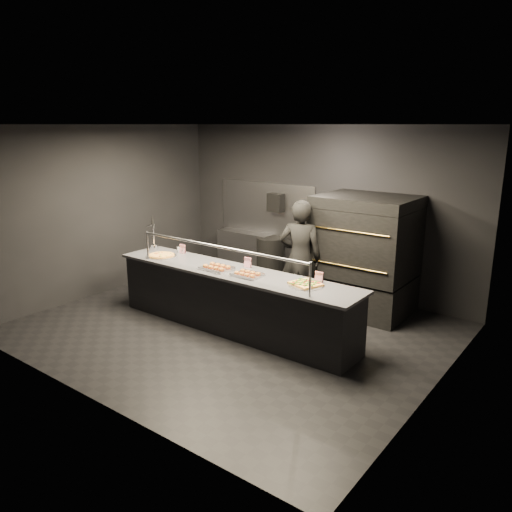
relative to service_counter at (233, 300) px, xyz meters
The scene contains 15 objects.
room 1.03m from the service_counter, 115.57° to the left, with size 6.04×6.00×3.00m.
service_counter is the anchor object (origin of this frame).
pizza_oven 2.30m from the service_counter, 57.73° to the left, with size 1.50×1.23×1.91m.
prep_shelf 2.82m from the service_counter, 124.59° to the left, with size 1.20×0.35×0.90m, color #99999E.
towel_dispenser 2.78m from the service_counter, 110.63° to the left, with size 0.30×0.20×0.35m, color black.
fire_extinguisher 2.50m from the service_counter, 98.30° to the left, with size 0.14×0.14×0.51m.
beer_tap 2.01m from the service_counter, behind, with size 0.15×0.22×0.60m.
round_pizza 1.53m from the service_counter, behind, with size 0.50×0.50×0.03m.
slider_tray_a 0.54m from the service_counter, 158.35° to the right, with size 0.51×0.42×0.07m.
slider_tray_b 0.59m from the service_counter, 12.97° to the right, with size 0.42×0.32×0.06m.
square_pizza 1.31m from the service_counter, ahead, with size 0.48×0.48×0.05m.
condiment_jar 1.49m from the service_counter, 168.44° to the left, with size 0.14×0.06×0.09m.
tent_cards 0.60m from the service_counter, 87.24° to the left, with size 2.73×0.04×0.15m.
trash_bin 2.40m from the service_counter, 112.06° to the left, with size 0.54×0.54×0.89m, color black.
worker 1.32m from the service_counter, 68.87° to the left, with size 0.68×0.45×1.87m, color black.
Camera 1 is at (4.52, -5.39, 3.00)m, focal length 35.00 mm.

